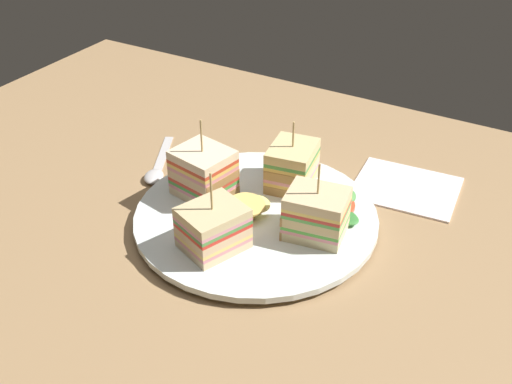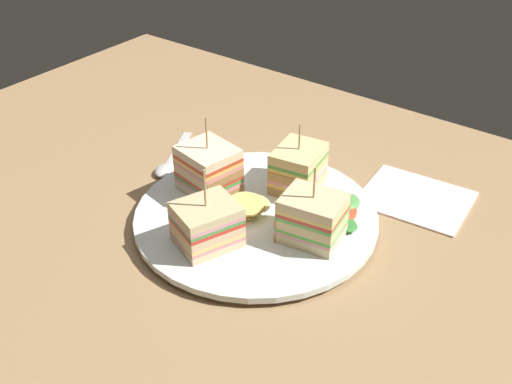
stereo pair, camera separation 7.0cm
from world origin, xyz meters
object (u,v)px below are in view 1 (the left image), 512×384
Objects in this scene: sandwich_wedge_0 at (316,214)px; spoon at (156,171)px; sandwich_wedge_3 at (213,228)px; chip_pile at (247,206)px; plate at (256,217)px; sandwich_wedge_1 at (292,166)px; napkin at (406,187)px; sandwich_wedge_2 at (204,173)px.

sandwich_wedge_0 is 24.93cm from spoon.
sandwich_wedge_0 is 0.97× the size of sandwich_wedge_3.
plate is at bearing 43.21° from chip_pile.
sandwich_wedge_3 is 6.85cm from chip_pile.
plate is 8.22cm from sandwich_wedge_1.
sandwich_wedge_0 is 0.71× the size of napkin.
napkin is at bearing 50.47° from chip_pile.
plate is 4.68× the size of chip_pile.
sandwich_wedge_1 is at bearing 50.98° from sandwich_wedge_2.
spoon is at bearing 167.05° from chip_pile.
sandwich_wedge_0 is 0.72× the size of spoon.
sandwich_wedge_3 reaches higher than spoon.
sandwich_wedge_2 reaches higher than sandwich_wedge_1.
sandwich_wedge_0 is at bearing 56.18° from spoon.
sandwich_wedge_1 reaches higher than plate.
sandwich_wedge_3 is (-0.89, -7.50, 3.01)cm from plate.
sandwich_wedge_1 is 15.10cm from sandwich_wedge_3.
napkin is at bearing 47.81° from sandwich_wedge_2.
sandwich_wedge_1 is 15.25cm from napkin.
chip_pile is 21.70cm from napkin.
chip_pile reaches higher than plate.
sandwich_wedge_0 is (7.55, -0.11, 3.22)cm from plate.
sandwich_wedge_3 reaches higher than napkin.
sandwich_wedge_1 is (0.76, 7.51, 3.25)cm from plate.
napkin is at bearing -117.64° from sandwich_wedge_0.
spoon is 0.99× the size of napkin.
napkin is (13.81, 23.38, -3.60)cm from sandwich_wedge_3.
sandwich_wedge_2 is (-8.29, -6.97, 0.23)cm from sandwich_wedge_1.
sandwich_wedge_2 is 0.79× the size of spoon.
sandwich_wedge_2 is 1.06× the size of sandwich_wedge_3.
sandwich_wedge_1 is 0.93× the size of sandwich_wedge_3.
sandwich_wedge_2 reaches higher than spoon.
sandwich_wedge_1 is 1.44× the size of chip_pile.
chip_pile is at bearing -129.53° from napkin.
sandwich_wedge_2 is at bearing -11.54° from sandwich_wedge_0.
sandwich_wedge_1 reaches higher than napkin.
sandwich_wedge_1 is 8.55cm from chip_pile.
sandwich_wedge_2 is at bearing 60.89° from sandwich_wedge_3.
sandwich_wedge_0 is 17.29cm from napkin.
plate is at bearing -15.17° from sandwich_wedge_1.
plate reaches higher than spoon.
sandwich_wedge_0 is 1.49× the size of chip_pile.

